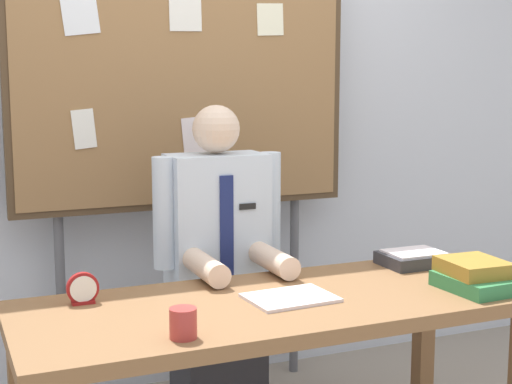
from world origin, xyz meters
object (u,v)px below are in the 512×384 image
book_stack (475,276)px  bulletin_board (184,80)px  open_notebook (290,298)px  person (218,284)px  paper_tray (414,258)px  desk_clock (83,290)px  coffee_mug (183,323)px  desk (276,324)px

book_stack → bulletin_board: bearing=121.3°
book_stack → open_notebook: 0.68m
bulletin_board → book_stack: (0.71, -1.17, -0.69)m
person → bulletin_board: size_ratio=0.66×
person → book_stack: (0.71, -0.75, 0.14)m
open_notebook → paper_tray: (0.67, 0.24, 0.02)m
bulletin_board → paper_tray: size_ratio=8.09×
desk_clock → paper_tray: 1.34m
person → open_notebook: bearing=-85.7°
person → book_stack: person is taller
coffee_mug → bulletin_board: bearing=71.7°
coffee_mug → desk_clock: bearing=114.6°
person → bulletin_board: bulletin_board is taller
desk → bulletin_board: (-0.00, 1.00, 0.83)m
bulletin_board → coffee_mug: bearing=-108.3°
book_stack → paper_tray: bearing=89.6°
book_stack → coffee_mug: 1.13m
desk → coffee_mug: (-0.41, -0.25, 0.13)m
bulletin_board → coffee_mug: bulletin_board is taller
person → coffee_mug: (-0.41, -0.82, 0.14)m
desk → book_stack: bearing=-13.3°
desk → bulletin_board: size_ratio=0.85×
open_notebook → bulletin_board: bearing=92.6°
person → coffee_mug: size_ratio=15.12×
bulletin_board → desk_clock: 1.22m
person → open_notebook: size_ratio=4.71×
desk → paper_tray: bearing=16.9°
desk_clock → coffee_mug: 0.50m
person → desk_clock: (-0.62, -0.37, 0.14)m
desk → paper_tray: (0.71, 0.22, 0.12)m
open_notebook → desk: bearing=156.1°
desk → bulletin_board: bearing=90.0°
bulletin_board → coffee_mug: 1.49m
book_stack → open_notebook: book_stack is taller
person → desk_clock: size_ratio=12.66×
desk → person: person is taller
book_stack → desk_clock: bearing=164.2°
coffee_mug → paper_tray: (1.13, 0.46, -0.02)m
person → book_stack: size_ratio=4.95×
desk → desk_clock: (-0.62, 0.21, 0.14)m
desk → open_notebook: size_ratio=6.10×
person → bulletin_board: 0.94m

